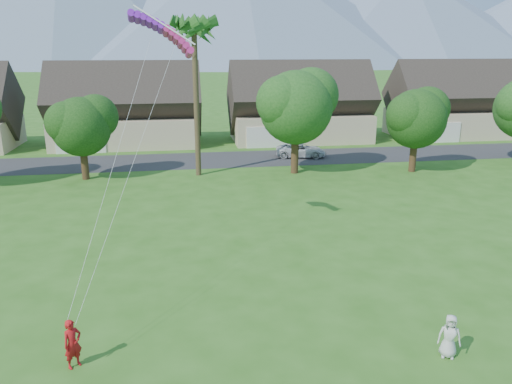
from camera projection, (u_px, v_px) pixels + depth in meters
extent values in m
cube|color=#2D2D30|center=(218.00, 160.00, 46.80)|extent=(90.00, 7.00, 0.01)
imported|color=#B21416|center=(73.00, 344.00, 16.39)|extent=(0.74, 0.72, 1.71)
imported|color=silver|center=(449.00, 336.00, 16.95)|extent=(0.90, 0.76, 1.57)
imported|color=silver|center=(301.00, 150.00, 47.77)|extent=(5.09, 3.03, 1.32)
cone|color=slate|center=(241.00, 4.00, 256.79)|extent=(240.00, 240.00, 62.00)
cone|color=slate|center=(405.00, 18.00, 271.42)|extent=(200.00, 200.00, 50.00)
cube|color=beige|center=(128.00, 131.00, 53.62)|extent=(15.00, 8.00, 3.00)
cube|color=#382D28|center=(125.00, 100.00, 52.70)|extent=(15.75, 8.15, 8.15)
cube|color=silver|center=(80.00, 142.00, 49.28)|extent=(4.80, 0.12, 2.20)
cube|color=beige|center=(300.00, 127.00, 56.36)|extent=(15.00, 8.00, 3.00)
cube|color=#382D28|center=(300.00, 97.00, 55.43)|extent=(15.75, 8.15, 8.15)
cube|color=silver|center=(269.00, 137.00, 52.01)|extent=(4.80, 0.12, 2.20)
cube|color=beige|center=(456.00, 123.00, 59.09)|extent=(15.00, 8.00, 3.00)
cube|color=#382D28|center=(459.00, 95.00, 58.16)|extent=(15.75, 8.15, 8.15)
cube|color=silver|center=(440.00, 133.00, 54.75)|extent=(4.80, 0.12, 2.20)
cylinder|color=#47301C|center=(85.00, 166.00, 39.70)|extent=(0.56, 0.56, 2.18)
sphere|color=#214916|center=(81.00, 127.00, 38.82)|extent=(4.62, 4.62, 4.62)
cylinder|color=#47301C|center=(295.00, 156.00, 41.58)|extent=(0.62, 0.62, 2.82)
sphere|color=#214916|center=(296.00, 108.00, 40.44)|extent=(5.98, 5.98, 5.98)
cylinder|color=#47301C|center=(413.00, 158.00, 42.14)|extent=(0.58, 0.58, 2.30)
sphere|color=#214916|center=(416.00, 119.00, 41.21)|extent=(4.90, 4.90, 4.90)
cylinder|color=#4C3D26|center=(196.00, 102.00, 39.61)|extent=(0.44, 0.44, 12.00)
sphere|color=#286021|center=(194.00, 18.00, 37.83)|extent=(3.00, 3.00, 3.00)
cube|color=purple|center=(146.00, 29.00, 22.58)|extent=(1.70, 1.13, 0.50)
cube|color=#C22476|center=(182.00, 29.00, 22.82)|extent=(1.70, 1.13, 0.50)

